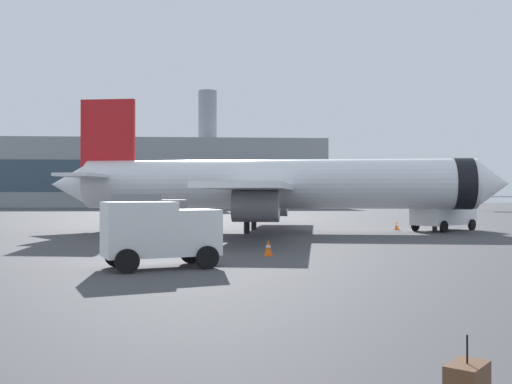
% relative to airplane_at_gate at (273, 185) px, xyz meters
% --- Properties ---
extents(airplane_at_gate, '(35.69, 32.35, 10.50)m').
position_rel_airplane_at_gate_xyz_m(airplane_at_gate, '(0.00, 0.00, 0.00)').
color(airplane_at_gate, white).
rests_on(airplane_at_gate, ground).
extents(service_truck, '(5.11, 3.22, 2.90)m').
position_rel_airplane_at_gate_xyz_m(service_truck, '(-8.87, -6.31, -2.05)').
color(service_truck, gray).
rests_on(service_truck, ground).
extents(fuel_truck, '(6.21, 5.57, 3.20)m').
position_rel_airplane_at_gate_xyz_m(fuel_truck, '(13.64, 0.28, -1.88)').
color(fuel_truck, white).
rests_on(fuel_truck, ground).
extents(cargo_van, '(4.82, 3.55, 2.60)m').
position_rel_airplane_at_gate_xyz_m(cargo_van, '(-6.53, -22.24, -2.21)').
color(cargo_van, white).
rests_on(cargo_van, ground).
extents(safety_cone_near, '(0.44, 0.44, 0.78)m').
position_rel_airplane_at_gate_xyz_m(safety_cone_near, '(-1.90, -17.93, -3.27)').
color(safety_cone_near, '#F2590C').
rests_on(safety_cone_near, ground).
extents(safety_cone_mid, '(0.44, 0.44, 0.68)m').
position_rel_airplane_at_gate_xyz_m(safety_cone_mid, '(10.27, 1.60, -3.32)').
color(safety_cone_mid, '#F2590C').
rests_on(safety_cone_mid, ground).
extents(terminal_building, '(79.99, 17.32, 27.82)m').
position_rel_airplane_at_gate_xyz_m(terminal_building, '(-19.03, 95.55, 4.40)').
color(terminal_building, gray).
rests_on(terminal_building, ground).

